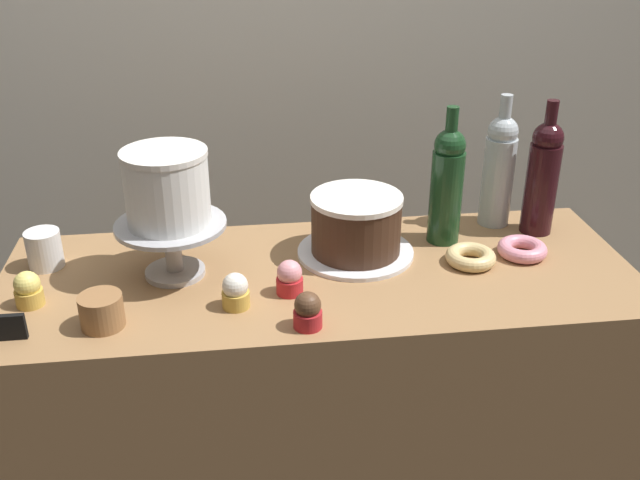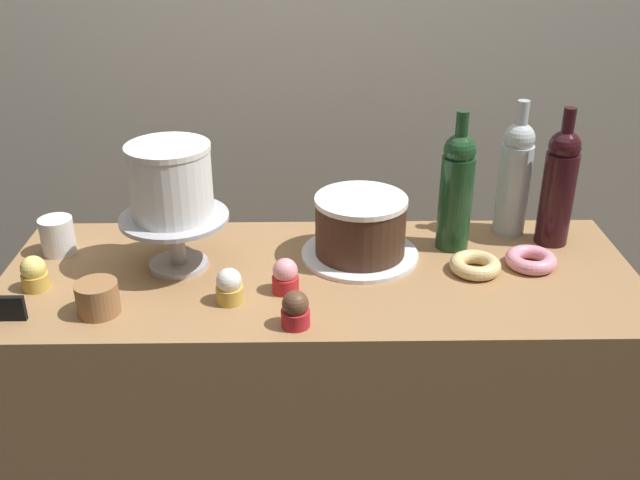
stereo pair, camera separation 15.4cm
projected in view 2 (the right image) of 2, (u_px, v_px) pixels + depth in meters
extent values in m
cube|color=beige|center=(315.00, 32.00, 2.17)|extent=(6.00, 0.05, 2.60)
cube|color=#997047|center=(320.00, 439.00, 1.79)|extent=(1.39, 0.53, 0.94)
cylinder|color=#B2B2B7|center=(179.00, 264.00, 1.60)|extent=(0.13, 0.13, 0.01)
cylinder|color=#B2B2B7|center=(177.00, 241.00, 1.58)|extent=(0.04, 0.04, 0.10)
cylinder|color=#B2B2B7|center=(174.00, 218.00, 1.55)|extent=(0.24, 0.24, 0.01)
cylinder|color=white|center=(171.00, 184.00, 1.52)|extent=(0.17, 0.17, 0.15)
cylinder|color=white|center=(167.00, 148.00, 1.48)|extent=(0.18, 0.18, 0.01)
cylinder|color=white|center=(360.00, 254.00, 1.65)|extent=(0.27, 0.27, 0.01)
cylinder|color=#3D2619|center=(360.00, 228.00, 1.62)|extent=(0.20, 0.20, 0.12)
cylinder|color=white|center=(361.00, 200.00, 1.59)|extent=(0.21, 0.21, 0.01)
cylinder|color=#B2BCC1|center=(513.00, 189.00, 1.72)|extent=(0.08, 0.08, 0.22)
sphere|color=#B2BCC1|center=(519.00, 138.00, 1.66)|extent=(0.07, 0.07, 0.07)
cylinder|color=#B2BCC1|center=(522.00, 117.00, 1.64)|extent=(0.03, 0.03, 0.08)
cylinder|color=#193D1E|center=(455.00, 203.00, 1.64)|extent=(0.08, 0.08, 0.22)
sphere|color=#193D1E|center=(460.00, 150.00, 1.59)|extent=(0.07, 0.07, 0.07)
cylinder|color=#193D1E|center=(462.00, 128.00, 1.56)|extent=(0.03, 0.03, 0.08)
cylinder|color=black|center=(557.00, 199.00, 1.67)|extent=(0.08, 0.08, 0.22)
sphere|color=black|center=(565.00, 146.00, 1.61)|extent=(0.07, 0.07, 0.07)
cylinder|color=black|center=(568.00, 124.00, 1.59)|extent=(0.03, 0.03, 0.08)
cylinder|color=red|center=(286.00, 284.00, 1.50)|extent=(0.06, 0.06, 0.03)
sphere|color=pink|center=(285.00, 271.00, 1.49)|extent=(0.05, 0.05, 0.05)
cylinder|color=gold|center=(230.00, 294.00, 1.46)|extent=(0.06, 0.06, 0.03)
sphere|color=white|center=(229.00, 281.00, 1.45)|extent=(0.05, 0.05, 0.05)
cylinder|color=gold|center=(36.00, 281.00, 1.51)|extent=(0.06, 0.06, 0.03)
sphere|color=#EFDB6B|center=(33.00, 268.00, 1.50)|extent=(0.05, 0.05, 0.05)
cylinder|color=red|center=(296.00, 318.00, 1.38)|extent=(0.06, 0.06, 0.03)
sphere|color=brown|center=(295.00, 304.00, 1.37)|extent=(0.05, 0.05, 0.05)
torus|color=#E0C17F|center=(475.00, 265.00, 1.58)|extent=(0.11, 0.11, 0.03)
torus|color=pink|center=(531.00, 260.00, 1.60)|extent=(0.11, 0.11, 0.03)
cylinder|color=olive|center=(100.00, 310.00, 1.43)|extent=(0.08, 0.08, 0.01)
cylinder|color=olive|center=(99.00, 305.00, 1.43)|extent=(0.08, 0.08, 0.01)
cylinder|color=olive|center=(98.00, 300.00, 1.42)|extent=(0.08, 0.08, 0.01)
cylinder|color=olive|center=(97.00, 296.00, 1.42)|extent=(0.08, 0.08, 0.01)
cylinder|color=olive|center=(96.00, 291.00, 1.41)|extent=(0.08, 0.08, 0.01)
cylinder|color=olive|center=(96.00, 286.00, 1.41)|extent=(0.08, 0.08, 0.01)
cube|color=black|center=(7.00, 308.00, 1.40)|extent=(0.07, 0.01, 0.05)
cylinder|color=white|center=(58.00, 236.00, 1.65)|extent=(0.08, 0.08, 0.09)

